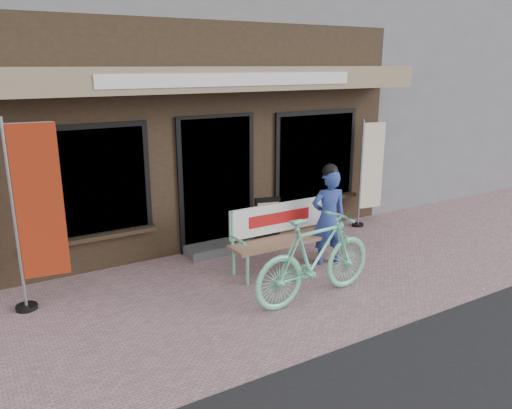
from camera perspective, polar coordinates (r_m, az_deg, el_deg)
ground at (r=6.86m, az=3.24°, el=-9.82°), size 70.00×70.00×0.00m
storefront at (r=10.66m, az=-12.18°, el=15.58°), size 7.00×6.77×6.00m
neighbor_right_near at (r=16.02m, az=18.22°, el=14.41°), size 10.00×7.00×5.60m
bench at (r=7.45m, az=3.15°, el=-3.01°), size 1.78×0.46×0.96m
person at (r=7.58m, az=8.29°, el=-1.25°), size 0.62×0.50×1.56m
bicycle at (r=6.47m, az=6.78°, el=-6.04°), size 1.92×0.66×1.14m
nobori_red at (r=6.56m, az=-23.84°, el=-0.86°), size 0.71×0.29×2.39m
nobori_cream at (r=9.52m, az=12.90°, el=3.69°), size 0.60×0.25×2.01m
menu_stand at (r=8.27m, az=1.32°, el=-2.01°), size 0.43×0.19×0.85m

